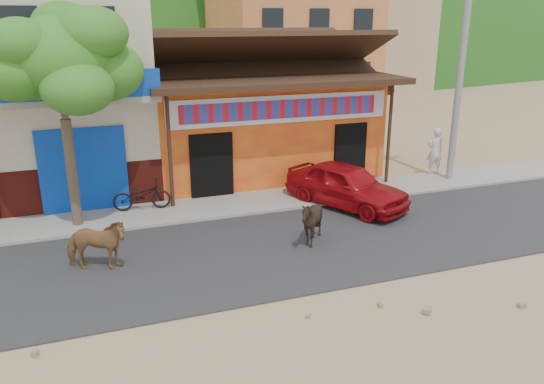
{
  "coord_description": "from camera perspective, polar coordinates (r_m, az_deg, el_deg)",
  "views": [
    {
      "loc": [
        -4.13,
        -9.25,
        5.68
      ],
      "look_at": [
        0.26,
        3.0,
        1.4
      ],
      "focal_mm": 35.0,
      "sensor_mm": 36.0,
      "label": 1
    }
  ],
  "objects": [
    {
      "name": "pedestrian",
      "position": [
        20.58,
        17.12,
        4.23
      ],
      "size": [
        0.7,
        0.52,
        1.75
      ],
      "primitive_type": "imported",
      "rotation": [
        0.0,
        0.0,
        2.97
      ],
      "color": "silver",
      "rests_on": "sidewalk"
    },
    {
      "name": "red_car",
      "position": [
        16.68,
        7.98,
        0.75
      ],
      "size": [
        3.25,
        4.34,
        1.37
      ],
      "primitive_type": "imported",
      "rotation": [
        0.0,
        0.0,
        0.46
      ],
      "color": "#A70B12",
      "rests_on": "road"
    },
    {
      "name": "scooter",
      "position": [
        16.52,
        -13.84,
        -0.36
      ],
      "size": [
        1.77,
        0.76,
        0.9
      ],
      "primitive_type": "imported",
      "rotation": [
        0.0,
        0.0,
        1.48
      ],
      "color": "black",
      "rests_on": "sidewalk"
    },
    {
      "name": "sidewalk",
      "position": [
        16.77,
        -4.28,
        -1.43
      ],
      "size": [
        60.0,
        2.0,
        0.12
      ],
      "primitive_type": "cube",
      "color": "gray",
      "rests_on": "ground"
    },
    {
      "name": "ground",
      "position": [
        11.62,
        3.88,
        -11.11
      ],
      "size": [
        120.0,
        120.0,
        0.0
      ],
      "primitive_type": "plane",
      "color": "#9E825B",
      "rests_on": "ground"
    },
    {
      "name": "road",
      "position": [
        13.69,
        -0.3,
        -6.23
      ],
      "size": [
        60.0,
        5.0,
        0.04
      ],
      "primitive_type": "cube",
      "color": "#28282B",
      "rests_on": "ground"
    },
    {
      "name": "cow_dark",
      "position": [
        13.77,
        4.26,
        -3.17
      ],
      "size": [
        1.29,
        1.18,
        1.27
      ],
      "primitive_type": "imported",
      "rotation": [
        0.0,
        0.0,
        -1.42
      ],
      "color": "black",
      "rests_on": "road"
    },
    {
      "name": "cow_tan",
      "position": [
        13.03,
        -18.41,
        -5.41
      ],
      "size": [
        1.62,
        1.11,
        1.26
      ],
      "primitive_type": "imported",
      "rotation": [
        0.0,
        0.0,
        1.25
      ],
      "color": "olive",
      "rests_on": "road"
    },
    {
      "name": "cafe_building",
      "position": [
        19.43,
        -24.01,
        10.22
      ],
      "size": [
        7.0,
        6.0,
        7.0
      ],
      "primitive_type": "cube",
      "color": "beige",
      "rests_on": "ground"
    },
    {
      "name": "apartment_rear",
      "position": [
        45.07,
        10.16,
        17.08
      ],
      "size": [
        8.0,
        8.0,
        10.0
      ],
      "primitive_type": "cube",
      "color": "tan",
      "rests_on": "ground"
    },
    {
      "name": "utility_pole",
      "position": [
        19.68,
        19.68,
        12.63
      ],
      "size": [
        0.24,
        0.24,
        8.0
      ],
      "primitive_type": "cylinder",
      "color": "gray",
      "rests_on": "sidewalk"
    },
    {
      "name": "apartment_front",
      "position": [
        35.75,
        1.95,
        18.71
      ],
      "size": [
        9.0,
        9.0,
        12.0
      ],
      "primitive_type": "cube",
      "color": "#CC723F",
      "rests_on": "ground"
    },
    {
      "name": "tree",
      "position": [
        15.28,
        -21.35,
        7.32
      ],
      "size": [
        3.0,
        3.0,
        6.0
      ],
      "primitive_type": null,
      "color": "#2D721E",
      "rests_on": "sidewalk"
    },
    {
      "name": "dance_club",
      "position": [
        20.58,
        -2.02,
        7.32
      ],
      "size": [
        8.0,
        6.0,
        3.6
      ],
      "primitive_type": "cube",
      "color": "orange",
      "rests_on": "ground"
    }
  ]
}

